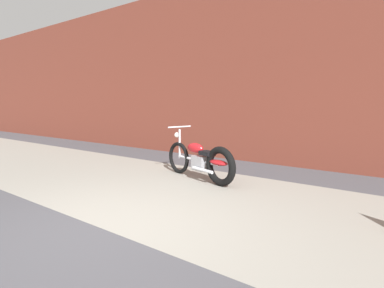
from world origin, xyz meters
TOP-DOWN VIEW (x-y plane):
  - ground_plane at (0.00, 0.00)m, footprint 80.00×80.00m
  - sidewalk_slab at (0.00, 1.75)m, footprint 36.00×3.50m
  - brick_building_wall at (0.00, 5.20)m, footprint 36.00×0.50m
  - motorcycle_red at (-0.34, 2.62)m, footprint 1.96×0.78m

SIDE VIEW (x-z plane):
  - ground_plane at x=0.00m, z-range 0.00..0.00m
  - sidewalk_slab at x=0.00m, z-range 0.00..0.01m
  - motorcycle_red at x=-0.34m, z-range -0.12..0.91m
  - brick_building_wall at x=0.00m, z-range 0.00..4.74m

